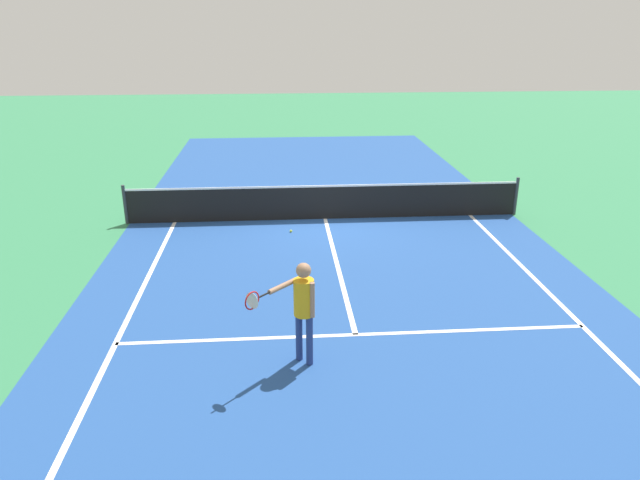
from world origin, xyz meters
name	(u,v)px	position (x,y,z in m)	size (l,w,h in m)	color
ground_plane	(325,219)	(0.00, 0.00, 0.00)	(60.00, 60.00, 0.00)	#337F51
court_surface_inbounds	(325,219)	(0.00, 0.00, 0.00)	(10.62, 24.40, 0.00)	#234C93
line_sideline_left	(122,330)	(-4.11, -5.95, 0.00)	(0.10, 11.89, 0.01)	white
line_sideline_right	(570,314)	(4.11, -5.95, 0.00)	(0.10, 11.89, 0.01)	white
line_service_near	(356,335)	(0.00, -6.40, 0.00)	(8.22, 0.10, 0.01)	white
line_center_service	(337,263)	(0.00, -3.20, 0.00)	(0.10, 6.40, 0.01)	white
net	(325,202)	(0.00, 0.00, 0.49)	(10.85, 0.09, 1.07)	#33383D
player_near	(302,302)	(-0.96, -7.20, 1.07)	(1.03, 0.82, 1.72)	navy
tennis_ball_near_net	(291,231)	(-0.98, -1.03, 0.03)	(0.07, 0.07, 0.07)	#CCE033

